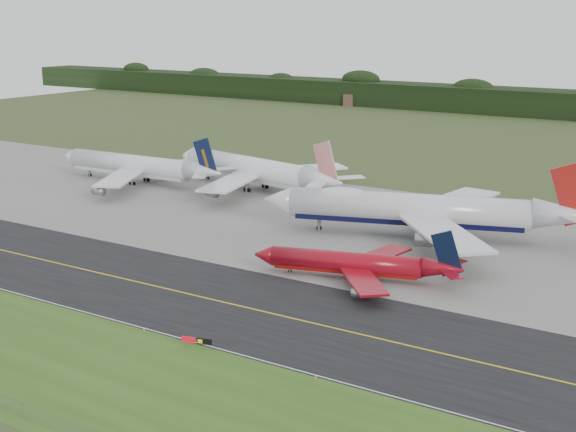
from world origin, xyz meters
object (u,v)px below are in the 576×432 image
(jet_ba_747, at_px, (420,210))
(jet_navy_gold, at_px, (138,166))
(jet_star_tail, at_px, (255,170))
(jet_red_737, at_px, (357,264))
(taxiway_sign, at_px, (196,341))

(jet_ba_747, relative_size, jet_navy_gold, 1.21)
(jet_ba_747, bearing_deg, jet_star_tail, 160.17)
(jet_red_737, height_order, jet_star_tail, jet_star_tail)
(jet_star_tail, distance_m, taxiway_sign, 105.72)
(jet_red_737, distance_m, jet_navy_gold, 99.73)
(jet_red_737, bearing_deg, taxiway_sign, -97.12)
(jet_ba_747, height_order, taxiway_sign, jet_ba_747)
(jet_ba_747, height_order, jet_navy_gold, jet_ba_747)
(jet_red_737, relative_size, jet_navy_gold, 0.66)
(jet_red_737, bearing_deg, jet_ba_747, 93.42)
(jet_star_tail, height_order, taxiway_sign, jet_star_tail)
(jet_star_tail, xyz_separation_m, taxiway_sign, (53.25, -91.22, -4.34))
(jet_ba_747, relative_size, taxiway_sign, 15.32)
(jet_ba_747, distance_m, jet_navy_gold, 89.36)
(jet_star_tail, bearing_deg, jet_red_737, -41.73)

